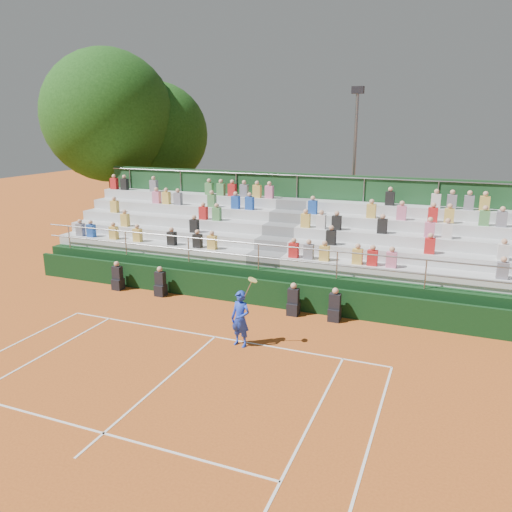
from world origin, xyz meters
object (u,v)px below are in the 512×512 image
at_px(tree_west, 108,116).
at_px(tree_east, 156,135).
at_px(tennis_player, 241,319).
at_px(floodlight_mast, 354,158).

relative_size(tree_west, tree_east, 1.18).
bearing_deg(tennis_player, floodlight_mast, 86.76).
bearing_deg(tennis_player, tree_east, 130.04).
relative_size(tree_west, floodlight_mast, 1.28).
xyz_separation_m(tree_west, floodlight_mast, (13.65, 1.74, -2.10)).
height_order(tree_west, tree_east, tree_west).
distance_m(tree_west, floodlight_mast, 13.92).
distance_m(tennis_player, floodlight_mast, 13.46).
bearing_deg(tennis_player, tree_west, 139.33).
bearing_deg(tree_east, tennis_player, -49.96).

